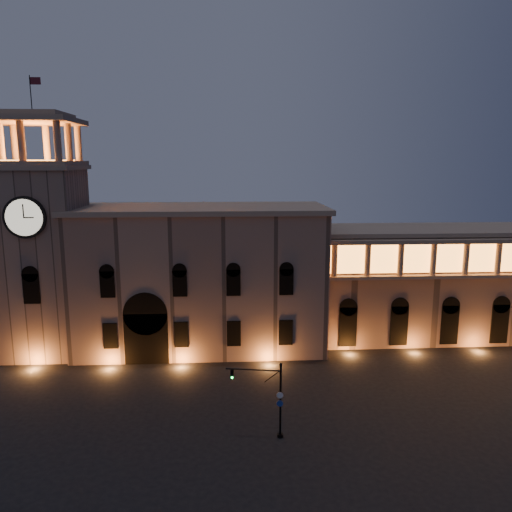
# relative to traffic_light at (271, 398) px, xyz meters

# --- Properties ---
(ground) EXTENTS (160.00, 160.00, 0.00)m
(ground) POSITION_rel_traffic_light_xyz_m (-4.87, 0.14, -3.49)
(ground) COLOR black
(ground) RESTS_ON ground
(government_building) EXTENTS (30.80, 12.80, 17.60)m
(government_building) POSITION_rel_traffic_light_xyz_m (-6.94, 22.07, 5.28)
(government_building) COLOR #906F5E
(government_building) RESTS_ON ground
(clock_tower) EXTENTS (9.80, 9.80, 32.40)m
(clock_tower) POSITION_rel_traffic_light_xyz_m (-25.37, 21.12, 9.01)
(clock_tower) COLOR #906F5E
(clock_tower) RESTS_ON ground
(colonnade_wing) EXTENTS (40.60, 11.50, 14.50)m
(colonnade_wing) POSITION_rel_traffic_light_xyz_m (27.13, 24.06, 3.84)
(colonnade_wing) COLOR #8A6A58
(colonnade_wing) RESTS_ON ground
(traffic_light) EXTENTS (4.80, 1.04, 6.65)m
(traffic_light) POSITION_rel_traffic_light_xyz_m (0.00, 0.00, 0.00)
(traffic_light) COLOR black
(traffic_light) RESTS_ON ground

